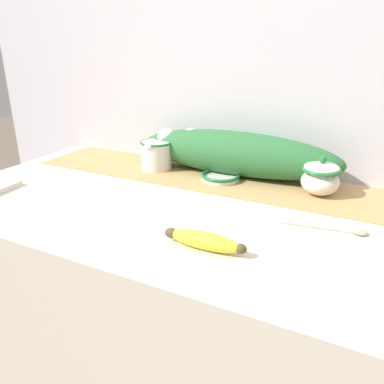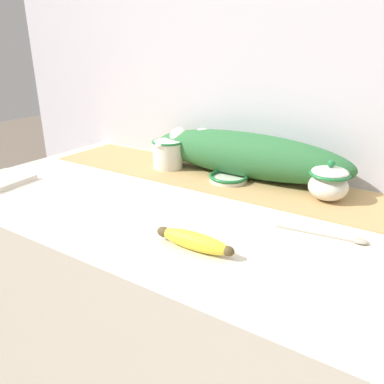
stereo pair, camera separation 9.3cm
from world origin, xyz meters
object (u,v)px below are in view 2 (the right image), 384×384
Objects in this scene: cream_pitcher at (168,153)px; napkin_stack at (1,180)px; spoon at (350,240)px; banana at (194,241)px; small_dish at (228,178)px; sugar_bowl at (329,182)px.

cream_pitcher is 0.53m from napkin_stack.
spoon is 1.34× the size of napkin_stack.
spoon is at bearing -18.11° from cream_pitcher.
banana is at bearing -148.41° from spoon.
cream_pitcher is 0.69× the size of banana.
napkin_stack is at bearing -146.56° from small_dish.
napkin_stack is (-0.87, -0.40, -0.04)m from sugar_bowl.
napkin_stack is at bearing -155.64° from sugar_bowl.
napkin_stack is (-0.58, -0.38, -0.01)m from small_dish.
small_dish reaches higher than spoon.
small_dish is (0.24, -0.01, -0.04)m from cream_pitcher.
banana is at bearing -111.18° from sugar_bowl.
small_dish is at bearing 108.14° from banana.
cream_pitcher is at bearing 131.64° from banana.
banana is 0.71m from napkin_stack.
small_dish is 0.61× the size of spoon.
sugar_bowl is 0.30m from small_dish.
sugar_bowl is at bearing 68.82° from banana.
napkin_stack is (-0.34, -0.40, -0.05)m from cream_pitcher.
sugar_bowl is 0.61× the size of banana.
banana is 0.34m from spoon.
spoon is at bearing 38.52° from banana.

